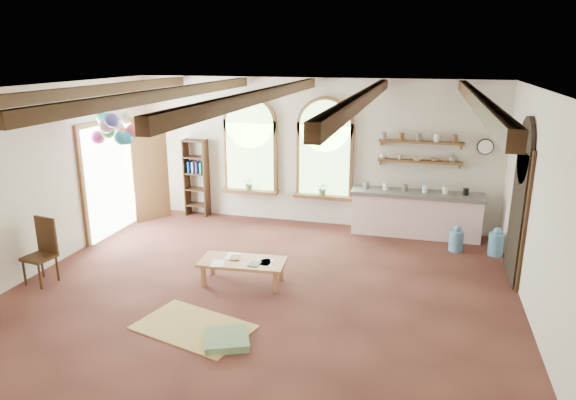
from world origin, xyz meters
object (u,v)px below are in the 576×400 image
(coffee_table, at_px, (243,263))
(balloon_cluster, at_px, (117,128))
(side_chair, at_px, (42,265))
(kitchen_counter, at_px, (416,213))

(coffee_table, distance_m, balloon_cluster, 3.64)
(side_chair, bearing_deg, kitchen_counter, 33.77)
(side_chair, height_order, balloon_cluster, balloon_cluster)
(coffee_table, height_order, balloon_cluster, balloon_cluster)
(kitchen_counter, xyz_separation_m, coffee_table, (-2.70, -3.14, -0.12))
(kitchen_counter, relative_size, coffee_table, 1.84)
(side_chair, bearing_deg, coffee_table, 14.45)
(side_chair, distance_m, balloon_cluster, 2.83)
(kitchen_counter, distance_m, balloon_cluster, 6.20)
(kitchen_counter, height_order, coffee_table, kitchen_counter)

